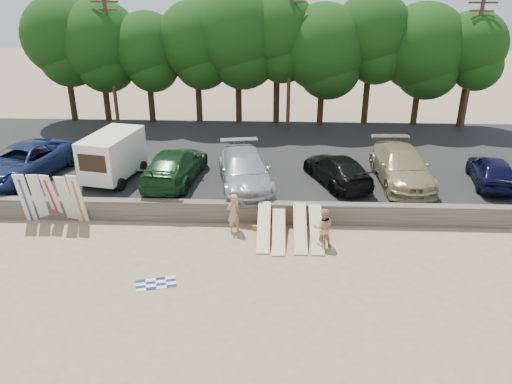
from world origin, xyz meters
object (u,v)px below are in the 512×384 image
at_px(car_1, 175,165).
at_px(cooler, 263,228).
at_px(car_0, 23,162).
at_px(beachgoer_a, 233,213).
at_px(box_trailer, 113,155).
at_px(car_2, 245,170).
at_px(car_4, 402,166).
at_px(beachgoer_b, 323,228).
at_px(car_5, 492,171).
at_px(car_3, 337,169).

bearing_deg(car_1, cooler, 145.73).
relative_size(car_0, beachgoer_a, 3.47).
bearing_deg(box_trailer, car_2, 6.33).
xyz_separation_m(car_0, car_4, (19.79, 0.27, -0.01)).
bearing_deg(beachgoer_b, car_2, -56.28).
relative_size(car_2, cooler, 15.68).
bearing_deg(beachgoer_b, box_trailer, -30.51).
bearing_deg(car_2, beachgoer_a, -104.92).
xyz_separation_m(box_trailer, beachgoer_a, (6.62, -4.17, -1.17)).
distance_m(car_0, car_2, 11.77).
relative_size(box_trailer, beachgoer_a, 2.30).
height_order(car_1, car_2, car_2).
xyz_separation_m(car_4, cooler, (-7.02, -4.41, -1.41)).
distance_m(car_0, beachgoer_a, 12.22).
height_order(car_2, car_5, car_2).
relative_size(car_2, beachgoer_a, 3.27).
relative_size(box_trailer, beachgoer_b, 2.39).
distance_m(car_3, beachgoer_b, 5.56).
xyz_separation_m(car_0, beachgoer_a, (11.46, -4.18, -0.67)).
bearing_deg(beachgoer_b, car_5, -152.09).
bearing_deg(car_5, car_0, 8.79).
bearing_deg(beachgoer_b, car_1, -39.59).
height_order(car_2, car_3, car_2).
bearing_deg(cooler, beachgoer_a, -161.04).
distance_m(box_trailer, car_0, 4.87).
bearing_deg(beachgoer_a, car_1, -91.20).
height_order(car_1, car_5, car_1).
bearing_deg(car_5, beachgoer_b, 39.89).
bearing_deg(car_3, car_4, 162.57).
xyz_separation_m(car_0, cooler, (12.78, -4.14, -1.42)).
relative_size(car_5, beachgoer_a, 2.45).
bearing_deg(car_4, box_trailer, 179.12).
bearing_deg(beachgoer_b, beachgoer_a, -20.40).
relative_size(car_2, car_3, 1.18).
bearing_deg(car_2, car_1, 160.86).
distance_m(car_5, cooler, 12.39).
bearing_deg(car_3, car_0, -20.75).
bearing_deg(car_1, beachgoer_b, 150.62).
distance_m(car_4, car_5, 4.54).
distance_m(car_0, car_4, 19.80).
height_order(car_3, beachgoer_a, car_3).
xyz_separation_m(car_3, beachgoer_a, (-5.01, -4.24, -0.52)).
bearing_deg(car_4, beachgoer_b, -130.28).
bearing_deg(car_0, beachgoer_b, -4.41).
bearing_deg(car_2, car_5, -6.71).
bearing_deg(car_3, car_2, -12.63).
bearing_deg(box_trailer, car_1, 10.71).
height_order(box_trailer, car_0, box_trailer).
xyz_separation_m(beachgoer_a, beachgoer_b, (3.88, -1.18, -0.03)).
bearing_deg(car_4, beachgoer_a, -153.85).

